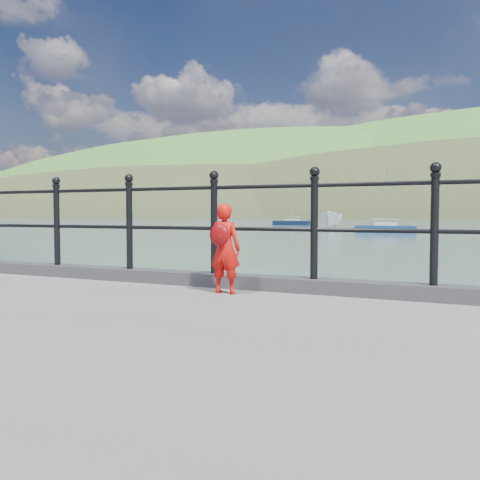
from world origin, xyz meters
The scene contains 7 objects.
ground centered at (0.00, 0.00, 0.00)m, with size 600.00×600.00×0.00m, color #2D4251.
kerb centered at (0.00, -0.15, 1.07)m, with size 60.00×0.30×0.15m, color #28282B.
railing centered at (0.00, -0.15, 1.82)m, with size 18.11×0.11×1.20m.
child centered at (-0.25, -0.60, 1.49)m, with size 0.35×0.30×0.95m.
launch_white centered at (-12.25, 52.14, 1.06)m, with size 2.06×5.49×2.12m, color white.
sailboat_left centered at (-22.97, 69.87, 0.34)m, with size 6.23×2.68×8.57m.
sailboat_port centered at (-5.01, 43.57, 0.34)m, with size 5.45×1.87×7.92m.
Camera 1 is at (2.10, -5.40, 1.85)m, focal length 38.00 mm.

